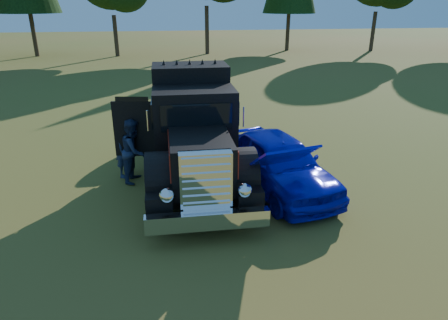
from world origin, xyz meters
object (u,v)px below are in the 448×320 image
hotrod_coupe (278,162)px  spectator_far (134,151)px  spectator_near (124,145)px  diamond_t_truck (194,134)px

hotrod_coupe → spectator_far: 3.86m
spectator_far → spectator_near: bearing=54.5°
spectator_near → spectator_far: size_ratio=1.06×
diamond_t_truck → hotrod_coupe: size_ratio=1.57×
spectator_near → spectator_far: spectator_near is taller
hotrod_coupe → spectator_near: 4.26m
diamond_t_truck → spectator_near: bearing=167.0°
diamond_t_truck → spectator_near: size_ratio=3.88×
diamond_t_truck → hotrod_coupe: diamond_t_truck is taller
diamond_t_truck → spectator_far: bearing=177.8°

